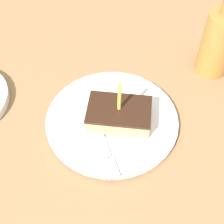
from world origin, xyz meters
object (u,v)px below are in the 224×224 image
object	(u,v)px
bottle	(219,41)
plate	(112,120)
fork	(103,144)
cake_slice	(119,114)

from	to	relation	value
bottle	plate	bearing A→B (deg)	131.21
plate	fork	world-z (taller)	fork
cake_slice	fork	size ratio (longest dim) A/B	0.74
cake_slice	fork	distance (m)	0.07
fork	bottle	world-z (taller)	bottle
cake_slice	bottle	world-z (taller)	bottle
cake_slice	bottle	distance (m)	0.30
cake_slice	plate	bearing A→B (deg)	72.34
plate	bottle	world-z (taller)	bottle
cake_slice	bottle	bearing A→B (deg)	-46.10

